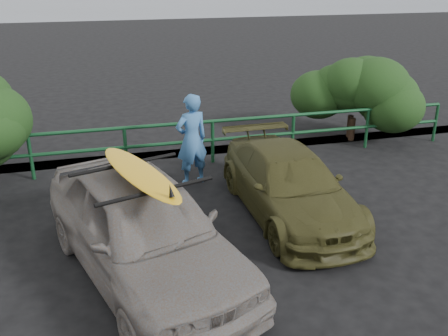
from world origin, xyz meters
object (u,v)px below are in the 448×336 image
(sedan, at_px, (143,228))
(olive_vehicle, at_px, (289,184))
(surfboard, at_px, (139,173))
(man, at_px, (192,140))
(guardrail, at_px, (170,145))

(sedan, bearing_deg, olive_vehicle, 7.98)
(surfboard, bearing_deg, olive_vehicle, 7.98)
(olive_vehicle, height_order, man, man)
(man, bearing_deg, sedan, 51.05)
(guardrail, height_order, sedan, sedan)
(guardrail, xyz_separation_m, man, (0.30, -1.07, 0.45))
(olive_vehicle, relative_size, man, 2.12)
(guardrail, xyz_separation_m, olive_vehicle, (1.73, -2.93, 0.08))
(man, distance_m, surfboard, 3.53)
(sedan, distance_m, surfboard, 0.87)
(man, relative_size, surfboard, 0.81)
(sedan, xyz_separation_m, surfboard, (0.00, 0.00, 0.87))
(sedan, relative_size, surfboard, 1.92)
(guardrail, distance_m, surfboard, 4.52)
(sedan, bearing_deg, man, 49.59)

